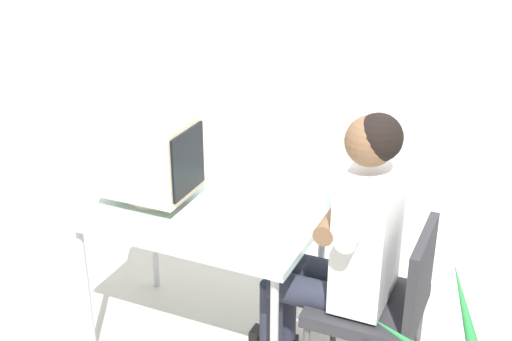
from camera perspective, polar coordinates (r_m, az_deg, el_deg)
ground_plane at (r=3.64m, az=-4.02°, el=-13.77°), size 12.00×12.00×0.00m
wall_back at (r=4.12m, az=8.56°, el=13.74°), size 8.00×0.10×3.00m
desk at (r=3.26m, az=-4.38°, el=-4.13°), size 1.11×0.73×0.75m
crt_monitor at (r=3.23m, az=-8.87°, el=1.25°), size 0.42×0.33×0.43m
keyboard at (r=3.24m, az=-3.76°, el=-2.76°), size 0.18×0.48×0.03m
office_chair at (r=3.11m, az=10.50°, el=-10.49°), size 0.48×0.48×0.85m
person_seated at (r=3.01m, az=7.53°, el=-5.88°), size 0.70×0.59×1.34m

